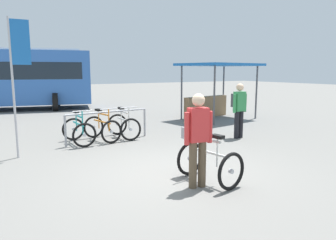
{
  "coord_description": "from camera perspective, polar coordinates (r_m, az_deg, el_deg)",
  "views": [
    {
      "loc": [
        -3.11,
        -5.2,
        2.03
      ],
      "look_at": [
        0.17,
        0.41,
        1.0
      ],
      "focal_mm": 33.75,
      "sensor_mm": 36.0,
      "label": 1
    }
  ],
  "objects": [
    {
      "name": "banner_flag",
      "position": [
        7.99,
        -25.53,
        9.58
      ],
      "size": [
        0.45,
        0.05,
        3.2
      ],
      "color": "#B2B2B7",
      "rests_on": "ground"
    },
    {
      "name": "ground_plane",
      "position": [
        6.39,
        0.55,
        -9.51
      ],
      "size": [
        80.0,
        80.0,
        0.0
      ],
      "primitive_type": "plane",
      "color": "slate"
    },
    {
      "name": "racked_bike_white",
      "position": [
        9.64,
        -8.0,
        -1.01
      ],
      "size": [
        0.67,
        1.13,
        0.98
      ],
      "color": "black",
      "rests_on": "ground"
    },
    {
      "name": "racked_bike_orange",
      "position": [
        9.35,
        -11.8,
        -1.43
      ],
      "size": [
        0.86,
        1.2,
        0.97
      ],
      "color": "black",
      "rests_on": "ground"
    },
    {
      "name": "pedestrian_with_backpack",
      "position": [
        9.66,
        12.66,
        2.3
      ],
      "size": [
        0.53,
        0.35,
        1.64
      ],
      "color": "black",
      "rests_on": "ground"
    },
    {
      "name": "market_stall",
      "position": [
        13.52,
        8.2,
        6.22
      ],
      "size": [
        3.43,
        2.76,
        2.3
      ],
      "color": "#4C4C51",
      "rests_on": "ground"
    },
    {
      "name": "featured_bicycle",
      "position": [
        5.89,
        6.6,
        -6.26
      ],
      "size": [
        0.82,
        1.24,
        1.09
      ],
      "color": "black",
      "rests_on": "ground"
    },
    {
      "name": "racked_bike_teal",
      "position": [
        9.09,
        -15.84,
        -1.87
      ],
      "size": [
        0.7,
        1.11,
        0.97
      ],
      "color": "black",
      "rests_on": "ground"
    },
    {
      "name": "person_with_featured_bike",
      "position": [
        5.43,
        5.43,
        -2.97
      ],
      "size": [
        0.53,
        0.24,
        1.64
      ],
      "color": "brown",
      "rests_on": "ground"
    },
    {
      "name": "bike_rack_rail",
      "position": [
        9.18,
        -10.81,
        0.13
      ],
      "size": [
        2.5,
        0.28,
        0.88
      ],
      "color": "#99999E",
      "rests_on": "ground"
    }
  ]
}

